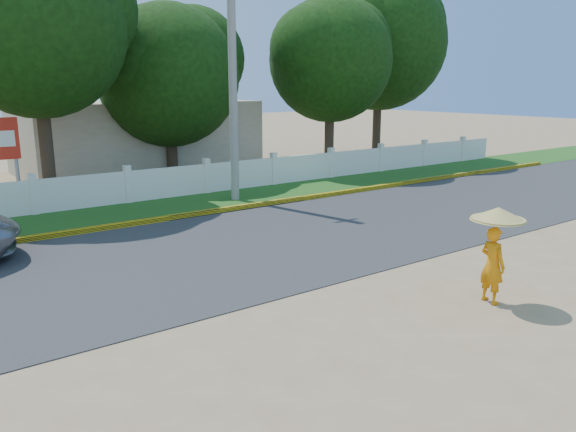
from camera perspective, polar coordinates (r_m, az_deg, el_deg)
The scene contains 9 objects.
ground at distance 10.51m, azimuth 6.52°, elevation -8.96°, with size 120.00×120.00×0.00m, color #9E8460.
road at distance 13.95m, azimuth -6.07°, elevation -3.26°, with size 60.00×7.00×0.02m, color #38383A.
grass_verge at distance 18.55m, azimuth -14.26°, elevation 0.57°, with size 60.00×3.50×0.03m, color #2D601E.
curb at distance 17.00m, azimuth -12.11°, elevation -0.22°, with size 40.00×0.18×0.16m, color yellow.
fence at distance 19.78m, azimuth -15.94°, elevation 2.83°, with size 40.00×0.10×1.10m, color silver.
building_near at distance 27.00m, azimuth -15.19°, elevation 7.80°, with size 10.00×6.00×3.20m, color #B7AD99.
utility_pole at distance 19.32m, azimuth -5.66°, elevation 14.76°, with size 0.28×0.28×8.97m, color gray.
monk_with_parasol at distance 10.88m, azimuth 20.30°, elevation -2.41°, with size 0.99×0.99×1.80m.
tree_row at distance 24.32m, azimuth -6.71°, elevation 16.22°, with size 34.17×8.08×9.50m.
Camera 1 is at (-6.65, -7.11, 3.96)m, focal length 35.00 mm.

